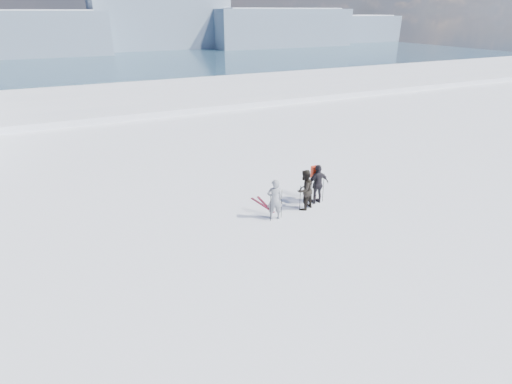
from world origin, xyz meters
TOP-DOWN VIEW (x-y plane):
  - lake_basin at (0.00, 30.00)m, footprint 820.00×820.00m
  - far_mountain_range at (29.60, 454.78)m, footprint 770.00×110.00m
  - skier_grey at (-1.36, 3.31)m, footprint 0.71×0.56m
  - skier_dark at (0.18, 3.56)m, footprint 1.04×0.94m
  - skier_pack at (1.02, 3.83)m, footprint 1.05×0.47m
  - backpack at (1.03, 4.08)m, footprint 0.38×0.23m
  - ski_poles at (0.02, 3.51)m, footprint 2.93×0.65m
  - skis_loose at (-1.19, 4.61)m, footprint 0.41×1.70m

SIDE VIEW (x-z plane):
  - far_mountain_range at x=29.60m, z-range -33.69..19.31m
  - lake_basin at x=0.00m, z-range -42.31..29.31m
  - skis_loose at x=-1.19m, z-range 0.00..0.03m
  - ski_poles at x=0.02m, z-range -0.04..1.29m
  - skier_grey at x=-1.36m, z-range 0.00..1.71m
  - skier_dark at x=0.18m, z-range 0.00..1.76m
  - skier_pack at x=1.02m, z-range 0.00..1.77m
  - backpack at x=1.03m, z-range 1.77..2.30m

